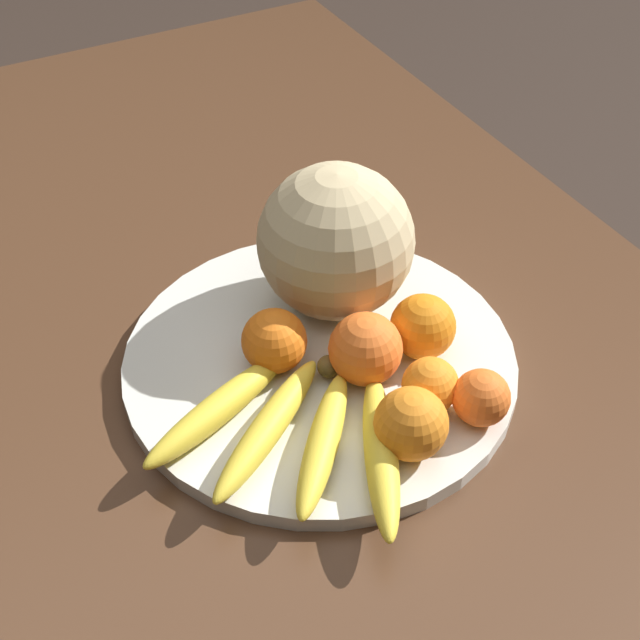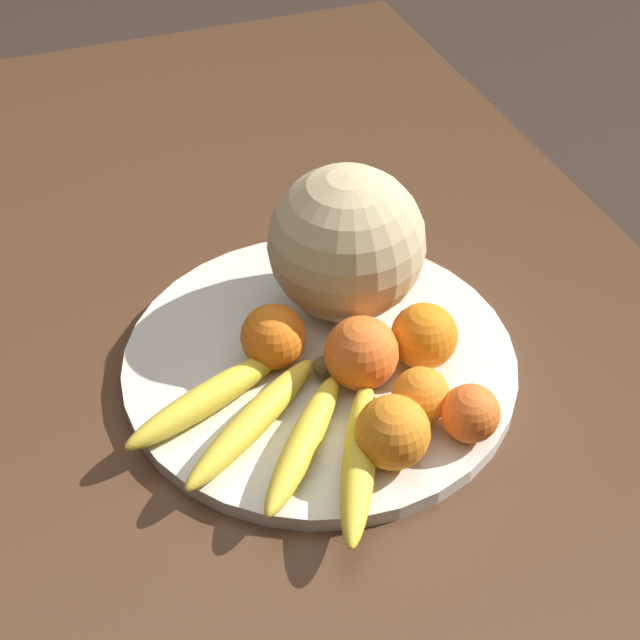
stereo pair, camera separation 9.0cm
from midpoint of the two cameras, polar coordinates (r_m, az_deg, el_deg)
name	(u,v)px [view 2 (the right image)]	position (r m, az deg, el deg)	size (l,w,h in m)	color
kitchen_table	(300,387)	(1.06, 1.14, -4.42)	(1.57, 0.88, 0.76)	#4C301E
fruit_bowl	(320,361)	(0.94, 2.74, -2.74)	(0.41, 0.41, 0.02)	silver
melon	(346,242)	(0.94, 4.42, 4.86)	(0.17, 0.17, 0.17)	#C6B284
banana_bunch	(280,428)	(0.84, 0.48, -7.08)	(0.26, 0.26, 0.03)	brown
orange_front_left	(273,337)	(0.90, -0.19, -1.20)	(0.07, 0.07, 0.07)	orange
orange_front_right	(424,336)	(0.91, 9.48, -1.16)	(0.07, 0.07, 0.07)	orange
orange_mid_center	(393,432)	(0.82, 7.82, -7.30)	(0.07, 0.07, 0.07)	orange
orange_back_left	(470,413)	(0.86, 12.58, -6.01)	(0.06, 0.06, 0.06)	orange
orange_back_right	(361,353)	(0.88, 5.57, -2.26)	(0.07, 0.07, 0.07)	orange
orange_top_small	(421,396)	(0.86, 9.44, -4.95)	(0.06, 0.06, 0.06)	orange
produce_tag	(377,419)	(0.87, 6.65, -6.43)	(0.07, 0.05, 0.00)	white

